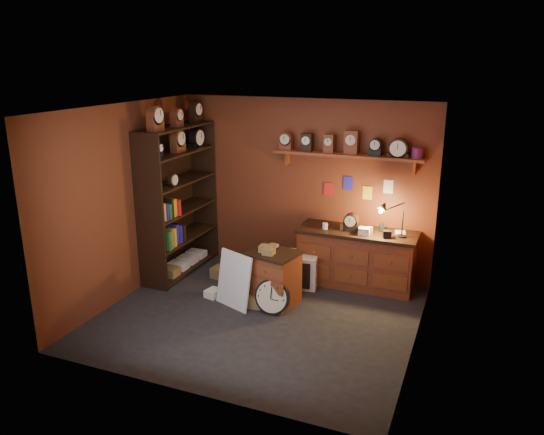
{
  "coord_description": "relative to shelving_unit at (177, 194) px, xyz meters",
  "views": [
    {
      "loc": [
        2.54,
        -5.8,
        3.28
      ],
      "look_at": [
        0.05,
        0.35,
        1.27
      ],
      "focal_mm": 35.0,
      "sensor_mm": 36.0,
      "label": 1
    }
  ],
  "objects": [
    {
      "name": "floor",
      "position": [
        1.79,
        -0.98,
        -1.25
      ],
      "size": [
        4.0,
        4.0,
        0.0
      ],
      "primitive_type": "plane",
      "color": "black",
      "rests_on": "ground"
    },
    {
      "name": "white_panel",
      "position": [
        1.36,
        -0.83,
        -1.25
      ],
      "size": [
        0.6,
        0.36,
        0.77
      ],
      "primitive_type": "cube",
      "rotation": [
        -0.17,
        0.0,
        -0.37
      ],
      "color": "silver",
      "rests_on": "ground"
    },
    {
      "name": "shelving_unit",
      "position": [
        0.0,
        0.0,
        0.0
      ],
      "size": [
        0.47,
        1.6,
        2.58
      ],
      "color": "black",
      "rests_on": "ground"
    },
    {
      "name": "floor_box_a",
      "position": [
        0.75,
        -0.04,
        -1.17
      ],
      "size": [
        0.3,
        0.26,
        0.17
      ],
      "primitive_type": "cube",
      "rotation": [
        0.0,
        0.0,
        -0.14
      ],
      "color": "olive",
      "rests_on": "ground"
    },
    {
      "name": "big_round_clock",
      "position": [
        1.93,
        -0.84,
        -1.02
      ],
      "size": [
        0.48,
        0.16,
        0.48
      ],
      "color": "black",
      "rests_on": "ground"
    },
    {
      "name": "room_shell",
      "position": [
        1.84,
        -0.87,
        0.47
      ],
      "size": [
        4.02,
        3.62,
        2.71
      ],
      "color": "brown",
      "rests_on": "ground"
    },
    {
      "name": "low_cabinet",
      "position": [
        1.82,
        -0.56,
        -0.84
      ],
      "size": [
        0.77,
        0.69,
        0.84
      ],
      "rotation": [
        0.0,
        0.0,
        -0.23
      ],
      "color": "brown",
      "rests_on": "ground"
    },
    {
      "name": "workbench",
      "position": [
        2.73,
        0.49,
        -0.78
      ],
      "size": [
        1.74,
        0.66,
        1.36
      ],
      "color": "brown",
      "rests_on": "ground"
    },
    {
      "name": "floor_box_b",
      "position": [
        0.96,
        -0.69,
        -1.2
      ],
      "size": [
        0.22,
        0.25,
        0.11
      ],
      "primitive_type": "cube",
      "rotation": [
        0.0,
        0.0,
        -0.21
      ],
      "color": "white",
      "rests_on": "ground"
    },
    {
      "name": "floor_box_c",
      "position": [
        1.63,
        -0.76,
        -1.17
      ],
      "size": [
        0.24,
        0.21,
        0.16
      ],
      "primitive_type": "cube",
      "rotation": [
        0.0,
        0.0,
        0.15
      ],
      "color": "olive",
      "rests_on": "ground"
    },
    {
      "name": "mini_fridge",
      "position": [
        1.99,
        0.18,
        -1.01
      ],
      "size": [
        0.54,
        0.56,
        0.49
      ],
      "rotation": [
        0.0,
        0.0,
        0.17
      ],
      "color": "silver",
      "rests_on": "ground"
    }
  ]
}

